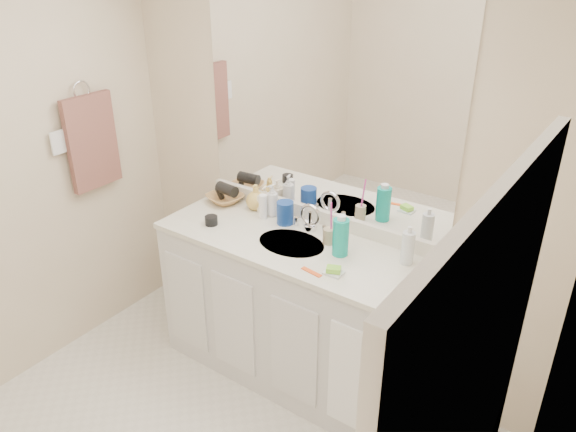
# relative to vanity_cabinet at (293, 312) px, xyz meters

# --- Properties ---
(wall_back) EXTENTS (2.60, 0.02, 2.40)m
(wall_back) POSITION_rel_vanity_cabinet_xyz_m (0.00, 0.28, 0.77)
(wall_back) COLOR beige
(wall_back) RESTS_ON floor
(vanity_cabinet) EXTENTS (1.50, 0.55, 0.85)m
(vanity_cabinet) POSITION_rel_vanity_cabinet_xyz_m (0.00, 0.00, 0.00)
(vanity_cabinet) COLOR silver
(vanity_cabinet) RESTS_ON floor
(countertop) EXTENTS (1.52, 0.57, 0.03)m
(countertop) POSITION_rel_vanity_cabinet_xyz_m (0.00, 0.00, 0.44)
(countertop) COLOR silver
(countertop) RESTS_ON vanity_cabinet
(backsplash) EXTENTS (1.52, 0.03, 0.08)m
(backsplash) POSITION_rel_vanity_cabinet_xyz_m (0.00, 0.26, 0.50)
(backsplash) COLOR white
(backsplash) RESTS_ON countertop
(sink_basin) EXTENTS (0.37, 0.37, 0.02)m
(sink_basin) POSITION_rel_vanity_cabinet_xyz_m (0.00, -0.02, 0.44)
(sink_basin) COLOR beige
(sink_basin) RESTS_ON countertop
(faucet) EXTENTS (0.02, 0.02, 0.11)m
(faucet) POSITION_rel_vanity_cabinet_xyz_m (0.00, 0.16, 0.51)
(faucet) COLOR silver
(faucet) RESTS_ON countertop
(mirror) EXTENTS (1.48, 0.01, 1.20)m
(mirror) POSITION_rel_vanity_cabinet_xyz_m (0.00, 0.27, 1.14)
(mirror) COLOR white
(mirror) RESTS_ON wall_back
(blue_mug) EXTENTS (0.10, 0.10, 0.13)m
(blue_mug) POSITION_rel_vanity_cabinet_xyz_m (-0.16, 0.14, 0.52)
(blue_mug) COLOR navy
(blue_mug) RESTS_ON countertop
(tan_cup) EXTENTS (0.07, 0.07, 0.08)m
(tan_cup) POSITION_rel_vanity_cabinet_xyz_m (0.16, 0.09, 0.50)
(tan_cup) COLOR tan
(tan_cup) RESTS_ON countertop
(toothbrush) EXTENTS (0.02, 0.04, 0.19)m
(toothbrush) POSITION_rel_vanity_cabinet_xyz_m (0.17, 0.09, 0.60)
(toothbrush) COLOR #FF43BA
(toothbrush) RESTS_ON tan_cup
(mouthwash_bottle) EXTENTS (0.10, 0.10, 0.19)m
(mouthwash_bottle) POSITION_rel_vanity_cabinet_xyz_m (0.27, 0.03, 0.55)
(mouthwash_bottle) COLOR #0DA595
(mouthwash_bottle) RESTS_ON countertop
(clear_pump_bottle) EXTENTS (0.07, 0.07, 0.17)m
(clear_pump_bottle) POSITION_rel_vanity_cabinet_xyz_m (0.58, 0.14, 0.54)
(clear_pump_bottle) COLOR silver
(clear_pump_bottle) RESTS_ON countertop
(soap_dish) EXTENTS (0.09, 0.07, 0.01)m
(soap_dish) POSITION_rel_vanity_cabinet_xyz_m (0.34, -0.15, 0.46)
(soap_dish) COLOR white
(soap_dish) RESTS_ON countertop
(green_soap) EXTENTS (0.08, 0.07, 0.02)m
(green_soap) POSITION_rel_vanity_cabinet_xyz_m (0.34, -0.15, 0.48)
(green_soap) COLOR #8AE137
(green_soap) RESTS_ON soap_dish
(orange_comb) EXTENTS (0.12, 0.04, 0.00)m
(orange_comb) POSITION_rel_vanity_cabinet_xyz_m (0.24, -0.20, 0.46)
(orange_comb) COLOR #FD561A
(orange_comb) RESTS_ON countertop
(dark_jar) EXTENTS (0.08, 0.08, 0.05)m
(dark_jar) POSITION_rel_vanity_cabinet_xyz_m (-0.48, -0.10, 0.48)
(dark_jar) COLOR black
(dark_jar) RESTS_ON countertop
(extra_white_bottle) EXTENTS (0.06, 0.06, 0.14)m
(extra_white_bottle) POSITION_rel_vanity_cabinet_xyz_m (-0.29, 0.12, 0.53)
(extra_white_bottle) COLOR white
(extra_white_bottle) RESTS_ON countertop
(soap_bottle_white) EXTENTS (0.09, 0.09, 0.19)m
(soap_bottle_white) POSITION_rel_vanity_cabinet_xyz_m (-0.27, 0.19, 0.55)
(soap_bottle_white) COLOR white
(soap_bottle_white) RESTS_ON countertop
(soap_bottle_cream) EXTENTS (0.08, 0.09, 0.16)m
(soap_bottle_cream) POSITION_rel_vanity_cabinet_xyz_m (-0.34, 0.20, 0.53)
(soap_bottle_cream) COLOR #FDEECE
(soap_bottle_cream) RESTS_ON countertop
(soap_bottle_yellow) EXTENTS (0.13, 0.13, 0.15)m
(soap_bottle_yellow) POSITION_rel_vanity_cabinet_xyz_m (-0.40, 0.20, 0.53)
(soap_bottle_yellow) COLOR #E1B957
(soap_bottle_yellow) RESTS_ON countertop
(wicker_basket) EXTENTS (0.25, 0.25, 0.05)m
(wicker_basket) POSITION_rel_vanity_cabinet_xyz_m (-0.61, 0.16, 0.48)
(wicker_basket) COLOR #AF7D46
(wicker_basket) RESTS_ON countertop
(hair_dryer) EXTENTS (0.14, 0.08, 0.07)m
(hair_dryer) POSITION_rel_vanity_cabinet_xyz_m (-0.59, 0.16, 0.54)
(hair_dryer) COLOR black
(hair_dryer) RESTS_ON wicker_basket
(towel_ring) EXTENTS (0.01, 0.11, 0.11)m
(towel_ring) POSITION_rel_vanity_cabinet_xyz_m (-1.27, -0.25, 1.12)
(towel_ring) COLOR silver
(towel_ring) RESTS_ON wall_left
(hand_towel) EXTENTS (0.04, 0.32, 0.55)m
(hand_towel) POSITION_rel_vanity_cabinet_xyz_m (-1.25, -0.25, 0.82)
(hand_towel) COLOR brown
(hand_towel) RESTS_ON towel_ring
(switch_plate) EXTENTS (0.01, 0.08, 0.13)m
(switch_plate) POSITION_rel_vanity_cabinet_xyz_m (-1.27, -0.45, 0.88)
(switch_plate) COLOR white
(switch_plate) RESTS_ON wall_left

